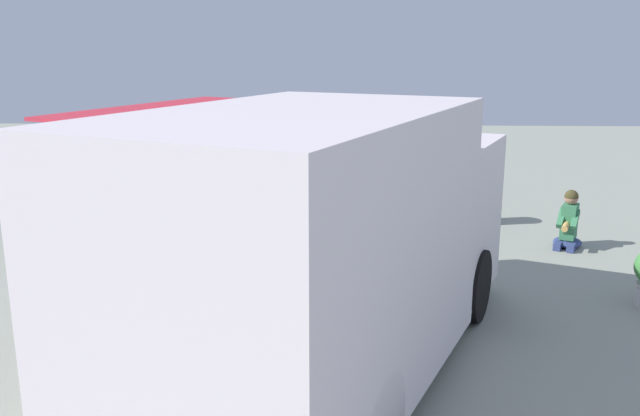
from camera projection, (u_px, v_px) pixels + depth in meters
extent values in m
plane|color=gray|center=(284.00, 324.00, 7.72)|extent=(40.00, 40.00, 0.00)
cube|color=silver|center=(296.00, 251.00, 5.67)|extent=(3.57, 4.46, 2.39)
cube|color=silver|center=(401.00, 212.00, 8.18)|extent=(2.60, 2.37, 1.82)
cube|color=#1E202B|center=(422.00, 175.00, 8.83)|extent=(1.63, 0.72, 0.69)
cube|color=black|center=(187.00, 221.00, 6.10)|extent=(0.87, 1.99, 0.84)
cube|color=red|center=(156.00, 108.00, 5.98)|extent=(1.48, 2.39, 0.03)
cube|color=black|center=(335.00, 354.00, 6.71)|extent=(3.71, 5.57, 0.23)
cylinder|color=black|center=(475.00, 285.00, 7.74)|extent=(0.54, 0.87, 0.85)
cylinder|color=black|center=(320.00, 262.00, 8.57)|extent=(0.54, 0.87, 0.85)
cylinder|color=black|center=(156.00, 371.00, 5.70)|extent=(0.54, 0.87, 0.85)
ellipsoid|color=navy|center=(567.00, 242.00, 10.70)|extent=(0.63, 0.66, 0.13)
cube|color=navy|center=(558.00, 245.00, 10.58)|extent=(0.26, 0.37, 0.11)
cube|color=navy|center=(572.00, 247.00, 10.48)|extent=(0.26, 0.37, 0.11)
cube|color=#3A7F53|center=(569.00, 221.00, 10.62)|extent=(0.35, 0.40, 0.55)
sphere|color=#AE765D|center=(571.00, 198.00, 10.53)|extent=(0.21, 0.21, 0.21)
sphere|color=#433D20|center=(571.00, 197.00, 10.52)|extent=(0.21, 0.21, 0.21)
cube|color=#3A7F53|center=(561.00, 218.00, 10.53)|extent=(0.24, 0.35, 0.29)
cube|color=#3A7F53|center=(575.00, 219.00, 10.43)|extent=(0.24, 0.35, 0.29)
cylinder|color=tan|center=(566.00, 226.00, 10.35)|extent=(0.24, 0.40, 0.10)
cube|color=red|center=(566.00, 225.00, 10.35)|extent=(0.18, 0.32, 0.02)
cylinder|color=#52574F|center=(213.00, 243.00, 10.43)|extent=(0.59, 0.59, 0.27)
torus|color=#4B514F|center=(213.00, 235.00, 10.40)|extent=(0.61, 0.61, 0.04)
ellipsoid|color=#235D36|center=(212.00, 220.00, 10.34)|extent=(0.62, 0.62, 0.53)
sphere|color=white|center=(195.00, 217.00, 10.30)|extent=(0.07, 0.07, 0.07)
sphere|color=white|center=(197.00, 213.00, 10.28)|extent=(0.07, 0.07, 0.07)
sphere|color=white|center=(199.00, 216.00, 10.16)|extent=(0.06, 0.06, 0.06)
sphere|color=white|center=(202.00, 214.00, 10.14)|extent=(0.08, 0.08, 0.08)
cube|color=#8F613D|center=(63.00, 216.00, 10.85)|extent=(1.55, 0.88, 0.06)
cube|color=#2B2629|center=(94.00, 234.00, 10.69)|extent=(0.19, 0.35, 0.40)
cube|color=#2B2629|center=(36.00, 226.00, 11.12)|extent=(0.19, 0.35, 0.40)
cylinder|color=#244E37|center=(467.00, 199.00, 12.00)|extent=(0.48, 0.48, 0.90)
ellipsoid|color=#19492D|center=(469.00, 172.00, 11.88)|extent=(0.49, 0.49, 0.11)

